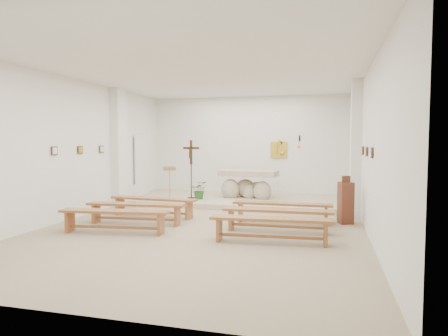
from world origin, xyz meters
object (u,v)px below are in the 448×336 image
(lectern, at_px, (170,183))
(bench_left_third, at_px, (115,216))
(bench_left_front, at_px, (153,202))
(bench_right_front, at_px, (282,208))
(bench_right_third, at_px, (271,224))
(bench_left_second, at_px, (136,208))
(bench_right_second, at_px, (277,215))
(crucifix_stand, at_px, (191,165))
(donation_pedestal, at_px, (346,203))
(altar, at_px, (248,186))

(lectern, xyz_separation_m, bench_left_third, (0.37, -3.94, -0.31))
(bench_left_front, height_order, bench_right_front, same)
(bench_right_third, bearing_deg, lectern, 129.40)
(bench_right_front, bearing_deg, bench_left_second, -163.89)
(bench_right_second, bearing_deg, lectern, 139.57)
(crucifix_stand, height_order, bench_right_front, crucifix_stand)
(bench_right_front, bearing_deg, bench_left_front, 179.76)
(donation_pedestal, bearing_deg, bench_right_front, 173.15)
(bench_left_front, xyz_separation_m, bench_right_third, (3.30, -1.94, 0.00))
(donation_pedestal, relative_size, bench_left_third, 0.48)
(crucifix_stand, distance_m, donation_pedestal, 5.07)
(crucifix_stand, relative_size, bench_left_second, 0.78)
(crucifix_stand, relative_size, bench_left_front, 0.78)
(donation_pedestal, distance_m, bench_right_front, 1.49)
(bench_left_second, distance_m, bench_right_second, 3.30)
(bench_left_third, bearing_deg, lectern, 88.58)
(bench_left_second, distance_m, bench_left_third, 0.97)
(bench_right_front, xyz_separation_m, bench_right_third, (0.00, -1.94, 0.00))
(altar, distance_m, bench_left_third, 5.30)
(donation_pedestal, relative_size, bench_left_front, 0.48)
(lectern, bearing_deg, bench_left_front, -97.76)
(bench_left_front, bearing_deg, bench_right_third, -25.34)
(bench_left_second, height_order, bench_right_second, same)
(altar, height_order, bench_right_front, altar)
(bench_left_second, bearing_deg, bench_right_front, 11.81)
(lectern, xyz_separation_m, bench_left_front, (0.37, -2.00, -0.31))
(altar, bearing_deg, donation_pedestal, -36.48)
(bench_left_third, relative_size, bench_right_third, 1.00)
(altar, distance_m, bench_left_second, 4.40)
(bench_right_front, height_order, bench_left_second, same)
(bench_left_front, relative_size, bench_left_third, 1.00)
(bench_left_front, height_order, bench_right_second, same)
(donation_pedestal, xyz_separation_m, bench_left_front, (-4.75, -0.33, -0.13))
(lectern, distance_m, bench_left_third, 3.96)
(crucifix_stand, relative_size, bench_right_second, 0.78)
(crucifix_stand, xyz_separation_m, donation_pedestal, (4.57, -2.10, -0.71))
(lectern, height_order, bench_left_front, lectern)
(donation_pedestal, distance_m, bench_left_front, 4.77)
(donation_pedestal, height_order, bench_right_front, donation_pedestal)
(altar, xyz_separation_m, bench_left_front, (-1.88, -3.01, -0.15))
(crucifix_stand, distance_m, bench_left_front, 2.57)
(bench_right_front, height_order, bench_left_third, same)
(bench_right_front, bearing_deg, donation_pedestal, 12.53)
(crucifix_stand, bearing_deg, bench_right_second, -37.94)
(crucifix_stand, xyz_separation_m, bench_right_third, (3.12, -4.36, -0.84))
(bench_right_front, relative_size, bench_right_second, 1.00)
(altar, bearing_deg, bench_left_second, -108.70)
(bench_left_second, relative_size, bench_right_third, 1.00)
(bench_left_third, bearing_deg, donation_pedestal, 18.78)
(altar, height_order, bench_left_front, altar)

